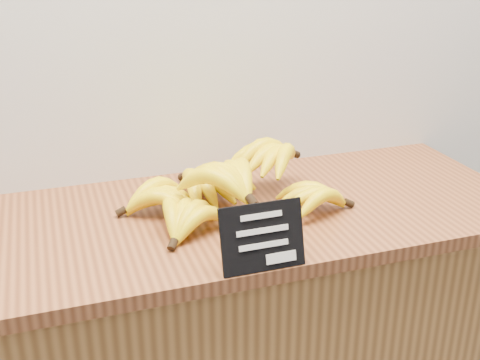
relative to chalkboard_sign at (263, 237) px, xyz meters
name	(u,v)px	position (x,y,z in m)	size (l,w,h in m)	color
counter_top	(233,216)	(0.02, 0.25, -0.08)	(1.32, 0.54, 0.03)	brown
chalkboard_sign	(263,237)	(0.00, 0.00, 0.00)	(0.16, 0.01, 0.12)	black
banana_pile	(227,186)	(0.02, 0.26, -0.01)	(0.50, 0.37, 0.12)	#FFE90A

